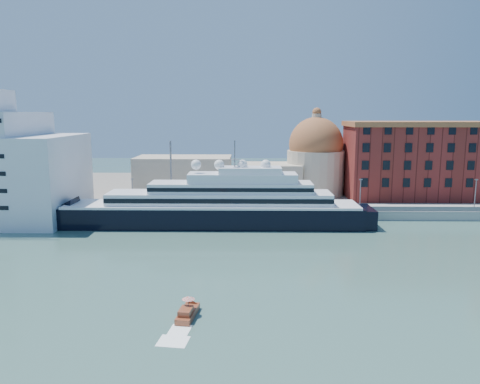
{
  "coord_description": "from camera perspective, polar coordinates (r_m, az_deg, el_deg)",
  "views": [
    {
      "loc": [
        0.24,
        -90.26,
        27.73
      ],
      "look_at": [
        -1.39,
        18.0,
        9.39
      ],
      "focal_mm": 35.0,
      "sensor_mm": 36.0,
      "label": 1
    }
  ],
  "objects": [
    {
      "name": "superyacht",
      "position": [
        116.17,
        -4.55,
        -2.06
      ],
      "size": [
        83.08,
        11.52,
        24.83
      ],
      "color": "black",
      "rests_on": "ground"
    },
    {
      "name": "quay",
      "position": [
        127.05,
        0.74,
        -2.42
      ],
      "size": [
        180.0,
        10.0,
        2.5
      ],
      "primitive_type": "cube",
      "color": "gray",
      "rests_on": "ground"
    },
    {
      "name": "ground",
      "position": [
        94.42,
        0.69,
        -7.46
      ],
      "size": [
        400.0,
        400.0,
        0.0
      ],
      "primitive_type": "plane",
      "color": "#345A52",
      "rests_on": "ground"
    },
    {
      "name": "service_barge",
      "position": [
        128.48,
        -26.2,
        -3.54
      ],
      "size": [
        11.22,
        5.01,
        2.44
      ],
      "rotation": [
        0.0,
        0.0,
        -0.13
      ],
      "color": "white",
      "rests_on": "ground"
    },
    {
      "name": "lamp_posts",
      "position": [
        124.5,
        -5.1,
        1.31
      ],
      "size": [
        120.8,
        2.4,
        18.0
      ],
      "color": "slate",
      "rests_on": "quay"
    },
    {
      "name": "water_taxi",
      "position": [
        66.63,
        -6.43,
        -14.38
      ],
      "size": [
        2.82,
        6.34,
        2.91
      ],
      "rotation": [
        0.0,
        0.0,
        -0.13
      ],
      "color": "brown",
      "rests_on": "ground"
    },
    {
      "name": "quay_fence",
      "position": [
        122.27,
        0.74,
        -2.01
      ],
      "size": [
        180.0,
        0.1,
        1.2
      ],
      "primitive_type": "cube",
      "color": "slate",
      "rests_on": "quay"
    },
    {
      "name": "church",
      "position": [
        149.06,
        3.23,
        3.12
      ],
      "size": [
        66.0,
        18.0,
        25.5
      ],
      "color": "beige",
      "rests_on": "land"
    },
    {
      "name": "land",
      "position": [
        167.41,
        0.77,
        0.43
      ],
      "size": [
        260.0,
        72.0,
        2.0
      ],
      "primitive_type": "cube",
      "color": "slate",
      "rests_on": "ground"
    },
    {
      "name": "warehouse",
      "position": [
        152.03,
        20.81,
        3.73
      ],
      "size": [
        43.0,
        19.0,
        23.25
      ],
      "color": "maroon",
      "rests_on": "land"
    }
  ]
}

